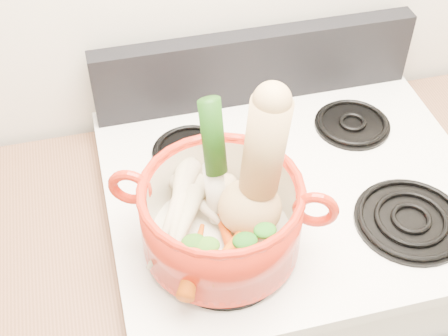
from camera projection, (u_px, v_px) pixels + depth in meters
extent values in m
cube|color=silver|center=(279.00, 310.00, 1.66)|extent=(0.76, 0.65, 0.92)
cube|color=white|center=(293.00, 187.00, 1.32)|extent=(0.78, 0.67, 0.03)
cube|color=black|center=(255.00, 66.00, 1.46)|extent=(0.76, 0.05, 0.18)
cylinder|color=black|center=(225.00, 257.00, 1.17)|extent=(0.22, 0.22, 0.02)
cylinder|color=black|center=(411.00, 219.00, 1.23)|extent=(0.22, 0.22, 0.02)
cylinder|color=black|center=(191.00, 151.00, 1.37)|extent=(0.17, 0.17, 0.02)
cylinder|color=black|center=(352.00, 123.00, 1.44)|extent=(0.17, 0.17, 0.02)
cylinder|color=red|center=(221.00, 217.00, 1.13)|extent=(0.39, 0.39, 0.14)
torus|color=red|center=(130.00, 187.00, 1.11)|extent=(0.08, 0.05, 0.08)
torus|color=red|center=(316.00, 210.00, 1.08)|extent=(0.08, 0.05, 0.08)
cylinder|color=silver|center=(215.00, 164.00, 1.10)|extent=(0.06, 0.10, 0.27)
ellipsoid|color=tan|center=(214.00, 188.00, 1.21)|extent=(0.08, 0.06, 0.04)
cone|color=beige|center=(187.00, 212.00, 1.16)|extent=(0.12, 0.22, 0.06)
cone|color=beige|center=(177.00, 221.00, 1.14)|extent=(0.17, 0.19, 0.06)
cone|color=beige|center=(196.00, 198.00, 1.17)|extent=(0.12, 0.18, 0.05)
cone|color=beige|center=(182.00, 227.00, 1.11)|extent=(0.12, 0.17, 0.05)
cone|color=beige|center=(178.00, 206.00, 1.14)|extent=(0.12, 0.23, 0.06)
cone|color=beige|center=(175.00, 207.00, 1.13)|extent=(0.14, 0.20, 0.06)
cone|color=#B93A09|center=(229.00, 241.00, 1.12)|extent=(0.04, 0.17, 0.05)
cone|color=#CE480A|center=(194.00, 261.00, 1.08)|extent=(0.09, 0.15, 0.05)
cone|color=red|center=(241.00, 230.00, 1.12)|extent=(0.07, 0.16, 0.04)
cone|color=#D55B0A|center=(227.00, 253.00, 1.08)|extent=(0.12, 0.13, 0.04)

